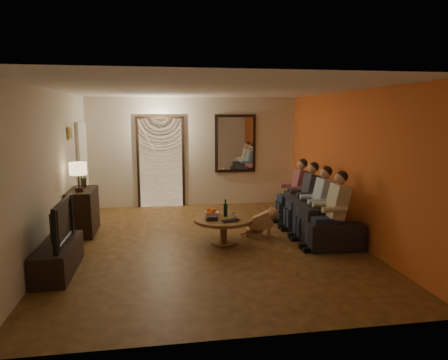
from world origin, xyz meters
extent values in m
cube|color=#462B13|center=(0.00, 0.00, 0.00)|extent=(5.00, 6.00, 0.01)
cube|color=white|center=(0.00, 0.00, 2.60)|extent=(5.00, 6.00, 0.01)
cube|color=beige|center=(0.00, 3.00, 1.30)|extent=(5.00, 0.02, 2.60)
cube|color=beige|center=(0.00, -3.00, 1.30)|extent=(5.00, 0.02, 2.60)
cube|color=beige|center=(-2.50, 0.00, 1.30)|extent=(0.02, 6.00, 2.60)
cube|color=beige|center=(2.50, 0.00, 1.30)|extent=(0.02, 6.00, 2.60)
cube|color=#D26423|center=(2.49, 0.00, 1.30)|extent=(0.01, 6.00, 2.60)
cube|color=#FFE0A5|center=(-0.80, 2.98, 1.05)|extent=(1.00, 0.06, 2.10)
cube|color=black|center=(-0.80, 2.97, 1.05)|extent=(1.12, 0.04, 2.22)
cube|color=silver|center=(-0.55, 2.98, 0.90)|extent=(0.45, 0.03, 1.70)
cube|color=black|center=(1.00, 2.96, 1.50)|extent=(1.00, 0.05, 1.40)
cube|color=white|center=(1.00, 2.93, 1.50)|extent=(0.86, 0.02, 1.26)
cube|color=white|center=(-2.46, 2.30, 1.02)|extent=(0.06, 0.85, 2.04)
cube|color=#B28C33|center=(-2.47, 1.30, 1.85)|extent=(0.03, 0.28, 0.24)
cube|color=brown|center=(-2.46, 1.30, 1.85)|extent=(0.01, 0.22, 0.18)
cube|color=black|center=(-2.25, 0.95, 0.42)|extent=(0.45, 0.94, 0.83)
cube|color=black|center=(-2.25, -0.95, 0.21)|extent=(0.45, 1.27, 0.42)
imported|color=black|center=(-2.25, -0.95, 0.72)|extent=(1.05, 0.14, 0.60)
imported|color=black|center=(2.06, 0.28, 0.33)|extent=(2.35, 1.06, 0.67)
cylinder|color=brown|center=(0.24, -0.05, 0.23)|extent=(1.14, 1.14, 0.45)
imported|color=white|center=(0.06, 0.17, 0.48)|extent=(0.26, 0.26, 0.06)
cylinder|color=silver|center=(0.42, 0.00, 0.50)|extent=(0.06, 0.06, 0.10)
imported|color=black|center=(0.34, -0.33, 0.46)|extent=(0.38, 0.32, 0.03)
camera|label=1|loc=(-0.79, -6.58, 2.20)|focal=32.00mm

